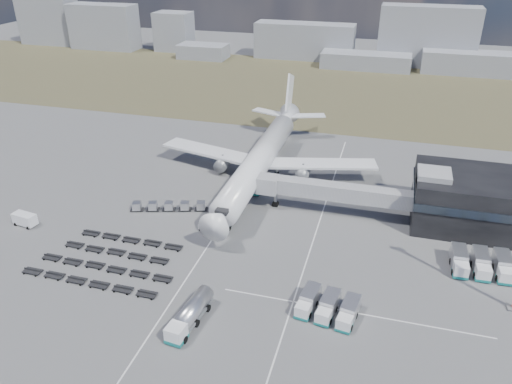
# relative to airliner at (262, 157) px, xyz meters

# --- Properties ---
(ground) EXTENTS (420.00, 420.00, 0.00)m
(ground) POSITION_rel_airliner_xyz_m (0.00, -32.38, -5.29)
(ground) COLOR #565659
(ground) RESTS_ON ground
(grass_strip) EXTENTS (420.00, 90.00, 0.01)m
(grass_strip) POSITION_rel_airliner_xyz_m (0.00, 77.62, -5.29)
(grass_strip) COLOR #463E2A
(grass_strip) RESTS_ON ground
(lane_markings) EXTENTS (47.12, 110.00, 0.01)m
(lane_markings) POSITION_rel_airliner_xyz_m (9.77, -29.38, -5.29)
(lane_markings) COLOR silver
(lane_markings) RESTS_ON ground
(terminal) EXTENTS (30.40, 16.40, 11.00)m
(terminal) POSITION_rel_airliner_xyz_m (47.77, -8.41, -0.04)
(terminal) COLOR black
(terminal) RESTS_ON ground
(jet_bridge) EXTENTS (30.30, 3.80, 7.05)m
(jet_bridge) POSITION_rel_airliner_xyz_m (15.90, -11.95, -0.24)
(jet_bridge) COLOR #939399
(jet_bridge) RESTS_ON ground
(airliner) EXTENTS (51.59, 64.53, 17.62)m
(airliner) POSITION_rel_airliner_xyz_m (0.00, 0.00, 0.00)
(airliner) COLOR white
(airliner) RESTS_ON ground
(skyline) EXTENTS (295.61, 23.99, 24.10)m
(skyline) POSITION_rel_airliner_xyz_m (-10.23, 120.11, 3.93)
(skyline) COLOR gray
(skyline) RESTS_ON ground
(fuel_tanker) EXTENTS (3.75, 10.45, 3.30)m
(fuel_tanker) POSITION_rel_airliner_xyz_m (2.67, -49.09, -3.64)
(fuel_tanker) COLOR white
(fuel_tanker) RESTS_ON ground
(pushback_tug) EXTENTS (3.21, 2.27, 1.35)m
(pushback_tug) POSITION_rel_airliner_xyz_m (-4.00, -24.66, -4.62)
(pushback_tug) COLOR white
(pushback_tug) RESTS_ON ground
(utility_van) EXTENTS (4.92, 2.79, 2.46)m
(utility_van) POSITION_rel_airliner_xyz_m (-38.38, -32.29, -4.06)
(utility_van) COLOR white
(utility_van) RESTS_ON ground
(catering_truck) EXTENTS (3.06, 6.50, 2.90)m
(catering_truck) POSITION_rel_airliner_xyz_m (0.31, -6.11, -3.81)
(catering_truck) COLOR white
(catering_truck) RESTS_ON ground
(service_trucks_near) EXTENTS (9.27, 7.56, 2.55)m
(service_trucks_near) POSITION_rel_airliner_xyz_m (21.43, -41.70, -3.91)
(service_trucks_near) COLOR white
(service_trucks_near) RESTS_ON ground
(service_trucks_far) EXTENTS (9.49, 7.32, 2.81)m
(service_trucks_far) POSITION_rel_airliner_xyz_m (44.31, -24.30, -3.76)
(service_trucks_far) COLOR white
(service_trucks_far) RESTS_ON ground
(uld_row) EXTENTS (21.67, 7.78, 1.71)m
(uld_row) POSITION_rel_airliner_xyz_m (-11.00, -18.65, -4.27)
(uld_row) COLOR black
(uld_row) RESTS_ON ground
(baggage_dollies) EXTENTS (25.19, 14.90, 0.75)m
(baggage_dollies) POSITION_rel_airliner_xyz_m (-16.68, -38.80, -4.91)
(baggage_dollies) COLOR black
(baggage_dollies) RESTS_ON ground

